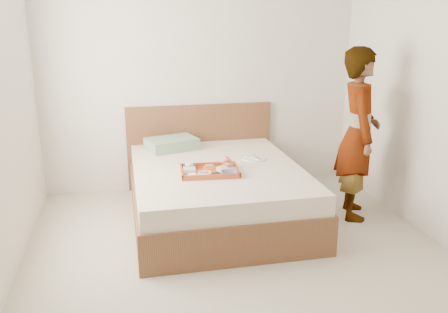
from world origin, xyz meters
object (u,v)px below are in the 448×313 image
object	(u,v)px
bed	(217,192)
person	(358,134)
tray	(210,171)
dinner_plate	(254,158)

from	to	relation	value
bed	person	size ratio (longest dim) A/B	1.22
person	bed	bearing A→B (deg)	98.92
tray	person	world-z (taller)	person
bed	tray	distance (m)	0.37
tray	person	bearing A→B (deg)	4.11
bed	person	bearing A→B (deg)	-9.09
bed	person	distance (m)	1.46
person	tray	bearing A→B (deg)	107.54
dinner_plate	bed	bearing A→B (deg)	-159.20
bed	dinner_plate	bearing A→B (deg)	20.80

